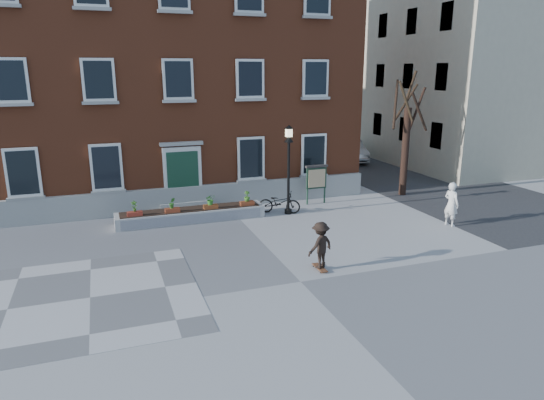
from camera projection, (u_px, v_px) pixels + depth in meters
name	position (u px, v px, depth m)	size (l,w,h in m)	color
ground	(301.00, 282.00, 14.65)	(100.00, 100.00, 0.00)	gray
checker_patch	(90.00, 298.00, 13.62)	(6.00, 6.00, 0.01)	#5F5F62
bicycle	(279.00, 202.00, 21.53)	(0.65, 1.85, 0.97)	black
parked_car	(350.00, 150.00, 33.79)	(1.57, 4.51, 1.49)	silver
bystander	(451.00, 204.00, 19.71)	(0.66, 0.44, 1.82)	silver
brick_building	(162.00, 67.00, 25.07)	(18.40, 10.85, 12.60)	brown
planter_assembly	(191.00, 214.00, 20.45)	(6.20, 1.12, 1.15)	#BBBBB6
bare_tree	(406.00, 140.00, 24.11)	(1.83, 1.83, 6.16)	black
side_street	(420.00, 58.00, 36.62)	(15.20, 36.00, 14.50)	#343436
lamp_post	(289.00, 157.00, 20.89)	(0.40, 0.40, 3.93)	black
notice_board	(316.00, 178.00, 22.82)	(1.10, 0.16, 1.87)	#1A3526
skateboarder	(320.00, 245.00, 15.33)	(1.12, 0.88, 1.59)	brown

